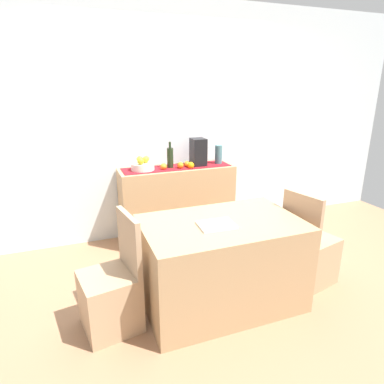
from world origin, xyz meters
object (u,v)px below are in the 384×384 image
at_px(wine_bottle, 170,158).
at_px(dining_table, 221,263).
at_px(sideboard_console, 177,203).
at_px(chair_near_window, 112,296).
at_px(fruit_bowl, 143,166).
at_px(open_book, 217,225).
at_px(coffee_maker, 198,152).
at_px(ceramic_vase, 219,155).
at_px(chair_by_corner, 308,255).

relative_size(wine_bottle, dining_table, 0.23).
height_order(sideboard_console, chair_near_window, chair_near_window).
distance_m(sideboard_console, fruit_bowl, 0.63).
xyz_separation_m(fruit_bowl, open_book, (0.27, -1.40, -0.17)).
bearing_deg(coffee_maker, chair_near_window, -132.53).
relative_size(fruit_bowl, open_book, 0.92).
distance_m(fruit_bowl, wine_bottle, 0.33).
relative_size(sideboard_console, wine_bottle, 4.43).
relative_size(fruit_bowl, coffee_maker, 0.81).
xyz_separation_m(wine_bottle, chair_near_window, (-0.88, -1.34, -0.73)).
height_order(open_book, chair_near_window, chair_near_window).
bearing_deg(sideboard_console, open_book, -95.37).
relative_size(coffee_maker, open_book, 1.14).
distance_m(ceramic_vase, open_book, 1.56).
height_order(fruit_bowl, open_book, fruit_bowl).
relative_size(wine_bottle, coffee_maker, 0.94).
bearing_deg(wine_bottle, ceramic_vase, -0.00).
height_order(fruit_bowl, ceramic_vase, ceramic_vase).
bearing_deg(fruit_bowl, sideboard_console, 0.00).
distance_m(sideboard_console, chair_by_corner, 1.60).
xyz_separation_m(dining_table, open_book, (-0.08, -0.06, 0.38)).
xyz_separation_m(coffee_maker, chair_by_corner, (0.59, -1.34, -0.77)).
height_order(wine_bottle, ceramic_vase, wine_bottle).
height_order(ceramic_vase, open_book, ceramic_vase).
relative_size(dining_table, open_book, 4.58).
xyz_separation_m(dining_table, chair_by_corner, (0.91, -0.00, -0.10)).
relative_size(sideboard_console, open_book, 4.76).
xyz_separation_m(sideboard_console, chair_near_window, (-0.96, -1.34, -0.17)).
relative_size(wine_bottle, open_book, 1.08).
relative_size(fruit_bowl, chair_near_window, 0.29).
bearing_deg(chair_by_corner, open_book, -176.70).
relative_size(chair_near_window, chair_by_corner, 1.00).
bearing_deg(dining_table, ceramic_vase, 66.49).
distance_m(wine_bottle, chair_near_window, 1.76).
xyz_separation_m(coffee_maker, chair_near_window, (-1.22, -1.34, -0.77)).
relative_size(open_book, chair_by_corner, 0.31).
relative_size(wine_bottle, ceramic_vase, 1.34).
xyz_separation_m(sideboard_console, fruit_bowl, (-0.40, 0.00, 0.48)).
distance_m(dining_table, open_book, 0.39).
height_order(dining_table, open_book, open_book).
relative_size(dining_table, chair_near_window, 1.43).
height_order(sideboard_console, open_book, sideboard_console).
bearing_deg(dining_table, fruit_bowl, 104.36).
bearing_deg(fruit_bowl, ceramic_vase, 0.00).
relative_size(ceramic_vase, chair_near_window, 0.25).
relative_size(coffee_maker, dining_table, 0.25).
xyz_separation_m(wine_bottle, coffee_maker, (0.34, -0.00, 0.04)).
bearing_deg(ceramic_vase, coffee_maker, 180.00).
relative_size(sideboard_console, ceramic_vase, 5.93).
xyz_separation_m(fruit_bowl, ceramic_vase, (0.92, 0.00, 0.07)).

